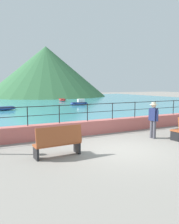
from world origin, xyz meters
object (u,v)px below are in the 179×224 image
at_px(boat_1, 4,108).
at_px(boat_3, 62,100).
at_px(boat_0, 79,103).
at_px(bench_main, 58,142).
at_px(person_walking, 153,118).

xyz_separation_m(boat_1, boat_3, (9.68, 9.78, 0.00)).
distance_m(boat_0, boat_1, 9.34).
distance_m(bench_main, boat_1, 16.35).
distance_m(bench_main, person_walking, 5.09).
height_order(boat_0, boat_3, boat_0).
relative_size(person_walking, boat_1, 0.74).
relative_size(bench_main, boat_3, 0.73).
bearing_deg(boat_1, person_walking, -72.36).
relative_size(bench_main, boat_0, 0.72).
bearing_deg(boat_1, boat_0, 12.67).
bearing_deg(bench_main, boat_1, 89.85).
height_order(bench_main, boat_1, bench_main).
relative_size(boat_0, boat_1, 1.02).
relative_size(bench_main, person_walking, 0.99).
distance_m(bench_main, boat_3, 27.88).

